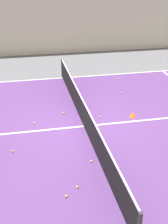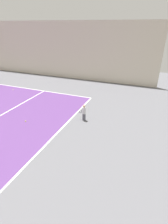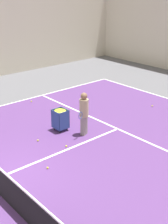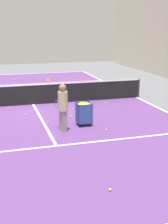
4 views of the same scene
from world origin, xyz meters
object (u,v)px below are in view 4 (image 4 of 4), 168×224
object	(u,v)px
coach_at_net	(63,105)
training_cone_1	(48,79)
tennis_net	(33,94)
ball_cart	(84,109)
training_cone_0	(21,94)

from	to	relation	value
coach_at_net	training_cone_1	size ratio (longest dim) A/B	6.55
tennis_net	ball_cart	distance (m)	4.24
tennis_net	coach_at_net	size ratio (longest dim) A/B	6.52
tennis_net	coach_at_net	xyz separation A→B (m)	(-0.55, 4.43, 0.50)
coach_at_net	training_cone_0	bearing A→B (deg)	-10.98
coach_at_net	ball_cart	bearing A→B (deg)	-82.76
training_cone_0	coach_at_net	bearing A→B (deg)	98.18
tennis_net	ball_cart	size ratio (longest dim) A/B	12.57
coach_at_net	tennis_net	bearing A→B (deg)	-12.10
coach_at_net	ball_cart	distance (m)	1.12
training_cone_0	training_cone_1	bearing A→B (deg)	-116.63
tennis_net	ball_cart	xyz separation A→B (m)	(-1.50, 3.96, 0.12)
training_cone_0	training_cone_1	world-z (taller)	training_cone_1
ball_cart	training_cone_1	distance (m)	10.76
tennis_net	coach_at_net	world-z (taller)	coach_at_net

